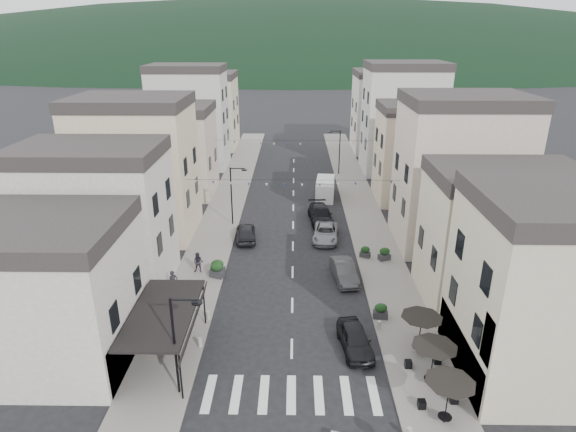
# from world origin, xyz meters

# --- Properties ---
(ground) EXTENTS (700.00, 700.00, 0.00)m
(ground) POSITION_xyz_m (0.00, 0.00, 0.00)
(ground) COLOR black
(ground) RESTS_ON ground
(sidewalk_left) EXTENTS (4.00, 76.00, 0.12)m
(sidewalk_left) POSITION_xyz_m (-7.50, 32.00, 0.06)
(sidewalk_left) COLOR slate
(sidewalk_left) RESTS_ON ground
(sidewalk_right) EXTENTS (4.00, 76.00, 0.12)m
(sidewalk_right) POSITION_xyz_m (7.50, 32.00, 0.06)
(sidewalk_right) COLOR slate
(sidewalk_right) RESTS_ON ground
(hill_backdrop) EXTENTS (640.00, 360.00, 70.00)m
(hill_backdrop) POSITION_xyz_m (0.00, 300.00, 0.00)
(hill_backdrop) COLOR black
(hill_backdrop) RESTS_ON ground
(boutique_building) EXTENTS (12.00, 8.00, 8.00)m
(boutique_building) POSITION_xyz_m (-15.50, 5.00, 4.00)
(boutique_building) COLOR #ADA79E
(boutique_building) RESTS_ON ground
(bistro_building) EXTENTS (10.00, 8.00, 10.00)m
(bistro_building) POSITION_xyz_m (14.50, 4.00, 5.00)
(bistro_building) COLOR #BBB195
(bistro_building) RESTS_ON ground
(boutique_awning) EXTENTS (3.77, 7.50, 3.28)m
(boutique_awning) POSITION_xyz_m (-7.25, 5.00, 3.11)
(boutique_awning) COLOR black
(boutique_awning) RESTS_ON ground
(buildings_row_left) EXTENTS (10.20, 54.16, 14.00)m
(buildings_row_left) POSITION_xyz_m (-14.50, 37.75, 6.12)
(buildings_row_left) COLOR #ADA79E
(buildings_row_left) RESTS_ON ground
(buildings_row_right) EXTENTS (10.20, 54.16, 14.50)m
(buildings_row_right) POSITION_xyz_m (14.50, 36.59, 6.32)
(buildings_row_right) COLOR #BBB195
(buildings_row_right) RESTS_ON ground
(cafe_terrace) EXTENTS (2.50, 8.10, 2.53)m
(cafe_terrace) POSITION_xyz_m (7.70, 2.80, 2.36)
(cafe_terrace) COLOR black
(cafe_terrace) RESTS_ON ground
(streetlamp_left_near) EXTENTS (1.70, 0.56, 6.00)m
(streetlamp_left_near) POSITION_xyz_m (-5.82, 2.00, 3.70)
(streetlamp_left_near) COLOR black
(streetlamp_left_near) RESTS_ON ground
(streetlamp_left_far) EXTENTS (1.70, 0.56, 6.00)m
(streetlamp_left_far) POSITION_xyz_m (-5.82, 26.00, 3.70)
(streetlamp_left_far) COLOR black
(streetlamp_left_far) RESTS_ON ground
(streetlamp_right_far) EXTENTS (1.70, 0.56, 6.00)m
(streetlamp_right_far) POSITION_xyz_m (5.82, 44.00, 3.70)
(streetlamp_right_far) COLOR black
(streetlamp_right_far) RESTS_ON ground
(bollards) EXTENTS (11.66, 10.26, 0.60)m
(bollards) POSITION_xyz_m (0.00, 5.50, 0.42)
(bollards) COLOR gray
(bollards) RESTS_ON ground
(bunting_near) EXTENTS (19.00, 0.28, 0.62)m
(bunting_near) POSITION_xyz_m (0.00, 22.00, 5.65)
(bunting_near) COLOR black
(bunting_near) RESTS_ON ground
(bunting_far) EXTENTS (19.00, 0.28, 0.62)m
(bunting_far) POSITION_xyz_m (0.00, 38.00, 5.65)
(bunting_far) COLOR black
(bunting_far) RESTS_ON ground
(parked_car_a) EXTENTS (2.26, 4.47, 1.46)m
(parked_car_a) POSITION_xyz_m (3.90, 6.00, 0.73)
(parked_car_a) COLOR black
(parked_car_a) RESTS_ON ground
(parked_car_b) EXTENTS (2.08, 4.58, 1.46)m
(parked_car_b) POSITION_xyz_m (4.08, 14.86, 0.73)
(parked_car_b) COLOR #363538
(parked_car_b) RESTS_ON ground
(parked_car_c) EXTENTS (2.78, 5.12, 1.36)m
(parked_car_c) POSITION_xyz_m (3.06, 22.53, 0.68)
(parked_car_c) COLOR gray
(parked_car_c) RESTS_ON ground
(parked_car_d) EXTENTS (2.74, 5.62, 1.58)m
(parked_car_d) POSITION_xyz_m (2.80, 26.94, 0.79)
(parked_car_d) COLOR black
(parked_car_d) RESTS_ON ground
(parked_car_e) EXTENTS (2.27, 4.60, 1.51)m
(parked_car_e) POSITION_xyz_m (-4.41, 22.34, 0.75)
(parked_car_e) COLOR black
(parked_car_e) RESTS_ON ground
(delivery_van) EXTENTS (2.50, 5.27, 2.44)m
(delivery_van) POSITION_xyz_m (3.70, 34.45, 1.20)
(delivery_van) COLOR silver
(delivery_van) RESTS_ON ground
(pedestrian_a) EXTENTS (0.80, 0.71, 1.84)m
(pedestrian_a) POSITION_xyz_m (-8.80, 12.34, 1.04)
(pedestrian_a) COLOR black
(pedestrian_a) RESTS_ON sidewalk_left
(pedestrian_b) EXTENTS (0.86, 0.68, 1.72)m
(pedestrian_b) POSITION_xyz_m (-7.58, 15.68, 0.98)
(pedestrian_b) COLOR #27212D
(pedestrian_b) RESTS_ON sidewalk_left
(planter_la) EXTENTS (1.26, 1.00, 1.25)m
(planter_la) POSITION_xyz_m (-6.00, 14.91, 0.72)
(planter_la) COLOR #2B2B2D
(planter_la) RESTS_ON sidewalk_left
(planter_lb) EXTENTS (1.16, 0.70, 1.25)m
(planter_lb) POSITION_xyz_m (-6.00, 15.41, 0.73)
(planter_lb) COLOR #2A292C
(planter_lb) RESTS_ON sidewalk_left
(planter_ra) EXTENTS (1.03, 0.62, 1.11)m
(planter_ra) POSITION_xyz_m (6.02, 9.31, 0.66)
(planter_ra) COLOR #2A2A2C
(planter_ra) RESTS_ON sidewalk_right
(planter_rb) EXTENTS (1.01, 0.80, 1.00)m
(planter_rb) POSITION_xyz_m (6.23, 18.63, 0.61)
(planter_rb) COLOR #2B2B2D
(planter_rb) RESTS_ON sidewalk_right
(planter_rc) EXTENTS (1.13, 0.88, 1.12)m
(planter_rc) POSITION_xyz_m (7.80, 18.12, 0.67)
(planter_rc) COLOR #313133
(planter_rc) RESTS_ON sidewalk_right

